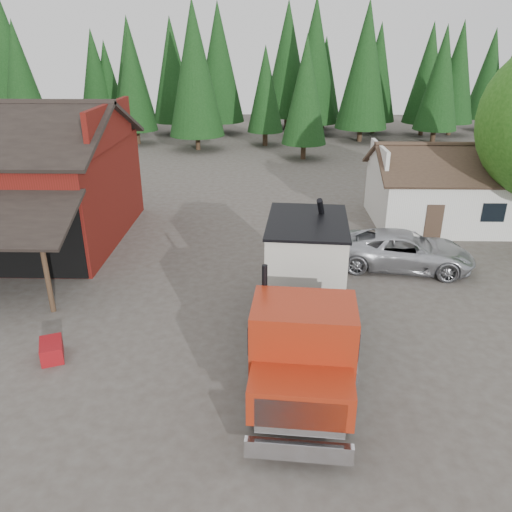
{
  "coord_description": "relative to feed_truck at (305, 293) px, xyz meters",
  "views": [
    {
      "loc": [
        2.73,
        -14.85,
        9.73
      ],
      "look_at": [
        2.33,
        3.57,
        1.8
      ],
      "focal_mm": 35.0,
      "sensor_mm": 36.0,
      "label": 1
    }
  ],
  "objects": [
    {
      "name": "conifer_backdrop",
      "position": [
        -4.01,
        42.39,
        -2.21
      ],
      "size": [
        76.0,
        16.0,
        16.0
      ],
      "primitive_type": null,
      "color": "black",
      "rests_on": "ground"
    },
    {
      "name": "feed_truck",
      "position": [
        0.0,
        0.0,
        0.0
      ],
      "size": [
        3.65,
        10.68,
        4.73
      ],
      "rotation": [
        0.0,
        0.0,
        -0.08
      ],
      "color": "black",
      "rests_on": "ground"
    },
    {
      "name": "near_pine_d",
      "position": [
        -8.01,
        34.39,
        5.18
      ],
      "size": [
        5.28,
        5.28,
        13.4
      ],
      "color": "#382619",
      "rests_on": "ground"
    },
    {
      "name": "red_barn",
      "position": [
        -15.01,
        10.29,
        0.48
      ],
      "size": [
        12.8,
        13.63,
        7.18
      ],
      "color": "maroon",
      "rests_on": "ground"
    },
    {
      "name": "silver_car",
      "position": [
        5.14,
        6.95,
        -1.36
      ],
      "size": [
        6.55,
        3.86,
        1.71
      ],
      "primitive_type": "imported",
      "rotation": [
        0.0,
        0.0,
        1.4
      ],
      "color": "#B4B6BD",
      "rests_on": "ground"
    },
    {
      "name": "equip_box",
      "position": [
        -8.39,
        -0.62,
        -1.91
      ],
      "size": [
        1.06,
        1.28,
        0.6
      ],
      "primitive_type": "cube",
      "rotation": [
        0.0,
        0.0,
        0.39
      ],
      "color": "maroon",
      "rests_on": "ground"
    },
    {
      "name": "ground",
      "position": [
        -4.01,
        0.39,
        -2.21
      ],
      "size": [
        120.0,
        120.0,
        0.0
      ],
      "primitive_type": "plane",
      "color": "#463E37",
      "rests_on": "ground"
    },
    {
      "name": "near_pine_b",
      "position": [
        1.99,
        30.39,
        3.68
      ],
      "size": [
        3.96,
        3.96,
        10.4
      ],
      "color": "#382619",
      "rests_on": "ground"
    },
    {
      "name": "farmhouse",
      "position": [
        8.99,
        13.39,
        -0.54
      ],
      "size": [
        8.6,
        6.42,
        4.65
      ],
      "color": "silver",
      "rests_on": "ground"
    }
  ]
}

